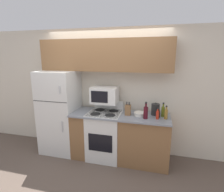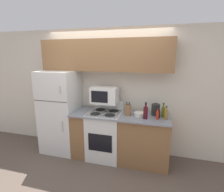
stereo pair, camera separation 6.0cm
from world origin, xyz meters
The scene contains 15 objects.
ground_plane centered at (0.00, 0.00, 0.00)m, with size 12.00×12.00×0.00m, color brown.
wall_back centered at (0.00, 0.69, 1.27)m, with size 8.00×0.05×2.55m.
lower_cabinets centered at (0.37, 0.31, 0.46)m, with size 1.85×0.66×0.93m.
refrigerator centered at (-0.93, 0.33, 0.86)m, with size 0.73×0.68×1.71m.
upper_cabinets centered at (0.00, 0.51, 2.02)m, with size 2.58×0.31×0.61m.
stove centered at (0.07, 0.30, 0.48)m, with size 0.63×0.64×1.10m.
microwave centered at (0.04, 0.41, 1.26)m, with size 0.51×0.38×0.31m.
knife_block centered at (0.52, 0.28, 1.03)m, with size 0.10×0.09×0.26m.
bowl centered at (0.74, 0.32, 0.96)m, with size 0.22×0.22×0.06m.
bottle_olive_oil centered at (1.15, 0.36, 1.03)m, with size 0.06×0.06×0.26m.
bottle_soy_sauce centered at (1.07, 0.29, 1.00)m, with size 0.05×0.05×0.18m.
bottle_wine_red centered at (0.85, 0.18, 1.04)m, with size 0.08×0.08×0.30m.
bottle_hot_sauce centered at (1.05, 0.21, 1.00)m, with size 0.05×0.05×0.20m.
bottle_vinegar centered at (1.20, 0.25, 1.02)m, with size 0.06×0.06×0.24m.
kettle centered at (1.01, 0.42, 1.03)m, with size 0.15×0.15×0.24m.
Camera 2 is at (1.06, -2.77, 2.01)m, focal length 28.00 mm.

